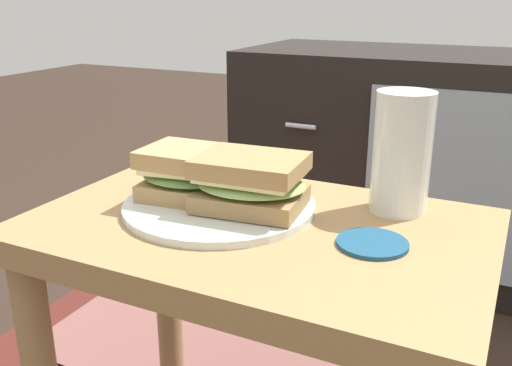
{
  "coord_description": "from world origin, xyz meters",
  "views": [
    {
      "loc": [
        0.28,
        -0.58,
        0.73
      ],
      "look_at": [
        -0.0,
        0.0,
        0.51
      ],
      "focal_mm": 39.62,
      "sensor_mm": 36.0,
      "label": 1
    }
  ],
  "objects_px": {
    "sandwich_back": "(251,182)",
    "plate": "(219,206)",
    "sandwich_front": "(188,173)",
    "coaster": "(372,243)",
    "beer_glass": "(402,154)",
    "tv_cabinet": "(421,160)"
  },
  "relations": [
    {
      "from": "beer_glass",
      "to": "coaster",
      "type": "relative_size",
      "value": 1.92
    },
    {
      "from": "sandwich_front",
      "to": "coaster",
      "type": "bearing_deg",
      "value": -4.77
    },
    {
      "from": "plate",
      "to": "beer_glass",
      "type": "relative_size",
      "value": 1.61
    },
    {
      "from": "tv_cabinet",
      "to": "beer_glass",
      "type": "height_order",
      "value": "beer_glass"
    },
    {
      "from": "beer_glass",
      "to": "tv_cabinet",
      "type": "bearing_deg",
      "value": 97.45
    },
    {
      "from": "coaster",
      "to": "sandwich_front",
      "type": "bearing_deg",
      "value": 175.23
    },
    {
      "from": "plate",
      "to": "beer_glass",
      "type": "xyz_separation_m",
      "value": [
        0.21,
        0.1,
        0.07
      ]
    },
    {
      "from": "sandwich_front",
      "to": "sandwich_back",
      "type": "bearing_deg",
      "value": -0.46
    },
    {
      "from": "sandwich_back",
      "to": "beer_glass",
      "type": "xyz_separation_m",
      "value": [
        0.16,
        0.1,
        0.03
      ]
    },
    {
      "from": "plate",
      "to": "coaster",
      "type": "height_order",
      "value": "plate"
    },
    {
      "from": "plate",
      "to": "coaster",
      "type": "distance_m",
      "value": 0.21
    },
    {
      "from": "beer_glass",
      "to": "sandwich_front",
      "type": "bearing_deg",
      "value": -158.84
    },
    {
      "from": "sandwich_back",
      "to": "plate",
      "type": "bearing_deg",
      "value": 179.54
    },
    {
      "from": "sandwich_back",
      "to": "beer_glass",
      "type": "relative_size",
      "value": 0.98
    },
    {
      "from": "plate",
      "to": "coaster",
      "type": "bearing_deg",
      "value": -5.72
    },
    {
      "from": "tv_cabinet",
      "to": "sandwich_back",
      "type": "xyz_separation_m",
      "value": [
        -0.05,
        -0.93,
        0.21
      ]
    },
    {
      "from": "plate",
      "to": "beer_glass",
      "type": "bearing_deg",
      "value": 25.35
    },
    {
      "from": "beer_glass",
      "to": "coaster",
      "type": "height_order",
      "value": "beer_glass"
    },
    {
      "from": "plate",
      "to": "beer_glass",
      "type": "distance_m",
      "value": 0.24
    },
    {
      "from": "sandwich_back",
      "to": "sandwich_front",
      "type": "bearing_deg",
      "value": 179.54
    },
    {
      "from": "tv_cabinet",
      "to": "coaster",
      "type": "distance_m",
      "value": 0.97
    },
    {
      "from": "tv_cabinet",
      "to": "coaster",
      "type": "relative_size",
      "value": 11.94
    }
  ]
}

